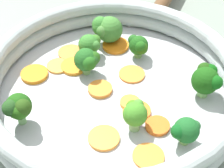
% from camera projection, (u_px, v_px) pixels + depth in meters
% --- Properties ---
extents(ground_plane, '(4.00, 4.00, 0.00)m').
position_uv_depth(ground_plane, '(112.00, 99.00, 0.56)').
color(ground_plane, gray).
extents(skillet, '(0.35, 0.35, 0.02)m').
position_uv_depth(skillet, '(112.00, 96.00, 0.55)').
color(skillet, '#B2B5B7').
rests_on(skillet, ground_plane).
extents(skillet_rim_wall, '(0.37, 0.37, 0.05)m').
position_uv_depth(skillet_rim_wall, '(112.00, 79.00, 0.53)').
color(skillet_rim_wall, '#AEBAB8').
rests_on(skillet_rim_wall, skillet).
extents(skillet_rivet_left, '(0.01, 0.01, 0.01)m').
position_uv_depth(skillet_rivet_left, '(169.00, 34.00, 0.64)').
color(skillet_rivet_left, '#ADB0B4').
rests_on(skillet_rivet_left, skillet).
extents(skillet_rivet_right, '(0.01, 0.01, 0.01)m').
position_uv_depth(skillet_rivet_right, '(129.00, 24.00, 0.66)').
color(skillet_rivet_right, '#B6B2BB').
rests_on(skillet_rivet_right, skillet).
extents(carrot_slice_0, '(0.04, 0.04, 0.00)m').
position_uv_depth(carrot_slice_0, '(132.00, 74.00, 0.57)').
color(carrot_slice_0, orange).
rests_on(carrot_slice_0, skillet).
extents(carrot_slice_1, '(0.05, 0.05, 0.01)m').
position_uv_depth(carrot_slice_1, '(100.00, 90.00, 0.54)').
color(carrot_slice_1, orange).
rests_on(carrot_slice_1, skillet).
extents(carrot_slice_2, '(0.05, 0.05, 0.00)m').
position_uv_depth(carrot_slice_2, '(137.00, 111.00, 0.51)').
color(carrot_slice_2, orange).
rests_on(carrot_slice_2, skillet).
extents(carrot_slice_3, '(0.04, 0.04, 0.01)m').
position_uv_depth(carrot_slice_3, '(130.00, 103.00, 0.52)').
color(carrot_slice_3, orange).
rests_on(carrot_slice_3, skillet).
extents(carrot_slice_4, '(0.05, 0.05, 0.00)m').
position_uv_depth(carrot_slice_4, '(71.00, 53.00, 0.61)').
color(carrot_slice_4, orange).
rests_on(carrot_slice_4, skillet).
extents(carrot_slice_5, '(0.05, 0.05, 0.01)m').
position_uv_depth(carrot_slice_5, '(116.00, 45.00, 0.62)').
color(carrot_slice_5, orange).
rests_on(carrot_slice_5, skillet).
extents(carrot_slice_6, '(0.06, 0.06, 0.01)m').
position_uv_depth(carrot_slice_6, '(34.00, 74.00, 0.57)').
color(carrot_slice_6, orange).
rests_on(carrot_slice_6, skillet).
extents(carrot_slice_7, '(0.06, 0.06, 0.00)m').
position_uv_depth(carrot_slice_7, '(148.00, 156.00, 0.46)').
color(carrot_slice_7, orange).
rests_on(carrot_slice_7, skillet).
extents(carrot_slice_8, '(0.04, 0.04, 0.01)m').
position_uv_depth(carrot_slice_8, '(157.00, 126.00, 0.49)').
color(carrot_slice_8, orange).
rests_on(carrot_slice_8, skillet).
extents(carrot_slice_9, '(0.06, 0.06, 0.00)m').
position_uv_depth(carrot_slice_9, '(104.00, 138.00, 0.48)').
color(carrot_slice_9, orange).
rests_on(carrot_slice_9, skillet).
extents(carrot_slice_10, '(0.05, 0.05, 0.00)m').
position_uv_depth(carrot_slice_10, '(58.00, 66.00, 0.58)').
color(carrot_slice_10, '#F99D3B').
rests_on(carrot_slice_10, skillet).
extents(carrot_slice_11, '(0.05, 0.05, 0.01)m').
position_uv_depth(carrot_slice_11, '(74.00, 66.00, 0.58)').
color(carrot_slice_11, orange).
rests_on(carrot_slice_11, skillet).
extents(broccoli_floret_0, '(0.03, 0.03, 0.04)m').
position_uv_depth(broccoli_floret_0, '(139.00, 46.00, 0.59)').
color(broccoli_floret_0, '#76A44D').
rests_on(broccoli_floret_0, skillet).
extents(broccoli_floret_1, '(0.04, 0.04, 0.05)m').
position_uv_depth(broccoli_floret_1, '(206.00, 79.00, 0.52)').
color(broccoli_floret_1, '#7EB263').
rests_on(broccoli_floret_1, skillet).
extents(broccoli_floret_2, '(0.05, 0.04, 0.05)m').
position_uv_depth(broccoli_floret_2, '(106.00, 29.00, 0.61)').
color(broccoli_floret_2, '#88B16A').
rests_on(broccoli_floret_2, skillet).
extents(broccoli_floret_3, '(0.04, 0.04, 0.05)m').
position_uv_depth(broccoli_floret_3, '(18.00, 108.00, 0.48)').
color(broccoli_floret_3, '#7AAF68').
rests_on(broccoli_floret_3, skillet).
extents(broccoli_floret_4, '(0.04, 0.03, 0.04)m').
position_uv_depth(broccoli_floret_4, '(186.00, 130.00, 0.46)').
color(broccoli_floret_4, '#729D4F').
rests_on(broccoli_floret_4, skillet).
extents(broccoli_floret_5, '(0.04, 0.04, 0.04)m').
position_uv_depth(broccoli_floret_5, '(90.00, 44.00, 0.59)').
color(broccoli_floret_5, '#80A560').
rests_on(broccoli_floret_5, skillet).
extents(broccoli_floret_6, '(0.03, 0.04, 0.04)m').
position_uv_depth(broccoli_floret_6, '(135.00, 113.00, 0.48)').
color(broccoli_floret_6, '#82AB67').
rests_on(broccoli_floret_6, skillet).
extents(broccoli_floret_7, '(0.04, 0.04, 0.04)m').
position_uv_depth(broccoli_floret_7, '(88.00, 60.00, 0.55)').
color(broccoli_floret_7, '#82B05D').
rests_on(broccoli_floret_7, skillet).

